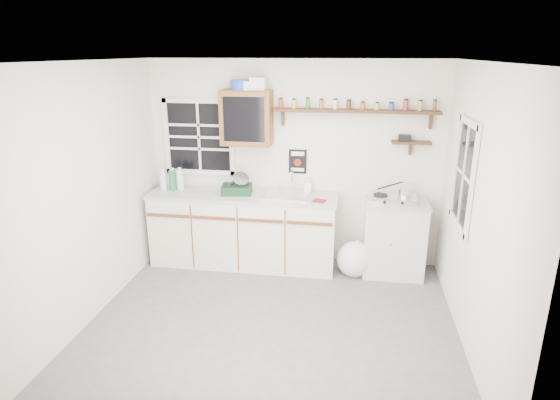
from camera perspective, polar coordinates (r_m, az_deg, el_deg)
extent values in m
cube|color=#525254|center=(4.83, -1.00, -14.74)|extent=(3.60, 3.20, 0.02)
cube|color=silver|center=(4.07, -1.19, 16.71)|extent=(3.60, 3.20, 0.02)
cube|color=silver|center=(4.93, -22.30, 0.68)|extent=(0.02, 3.20, 2.50)
cube|color=silver|center=(4.36, 23.03, -1.52)|extent=(0.02, 3.20, 2.50)
cube|color=silver|center=(5.82, 1.70, 4.49)|extent=(3.60, 0.02, 2.50)
cube|color=silver|center=(2.84, -6.88, -10.41)|extent=(3.60, 0.02, 2.50)
cube|color=beige|center=(5.87, -4.45, -3.72)|extent=(2.27, 0.60, 0.88)
cube|color=#93959A|center=(5.72, -4.55, 0.57)|extent=(2.31, 0.62, 0.04)
cube|color=brown|center=(5.76, -13.50, -1.86)|extent=(0.53, 0.02, 0.03)
cube|color=brown|center=(5.57, -8.09, -2.20)|extent=(0.53, 0.02, 0.03)
cube|color=brown|center=(5.44, -2.35, -2.54)|extent=(0.53, 0.02, 0.03)
cube|color=brown|center=(5.36, 3.61, -2.87)|extent=(0.53, 0.02, 0.03)
cube|color=#BABAB3|center=(5.77, 13.69, -4.59)|extent=(0.70, 0.55, 0.88)
cube|color=#93959A|center=(5.62, 14.02, -0.29)|extent=(0.73, 0.57, 0.03)
cube|color=silver|center=(5.62, 0.76, 0.56)|extent=(0.52, 0.44, 0.03)
cylinder|color=silver|center=(5.72, 1.49, 2.30)|extent=(0.02, 0.02, 0.28)
cylinder|color=silver|center=(5.63, 1.42, 3.41)|extent=(0.02, 0.14, 0.02)
cube|color=brown|center=(5.66, -4.08, 9.99)|extent=(0.60, 0.30, 0.65)
cube|color=black|center=(5.50, -4.46, 9.76)|extent=(0.48, 0.02, 0.52)
cylinder|color=#1945A6|center=(5.63, -4.84, 13.83)|extent=(0.24, 0.24, 0.11)
cube|color=silver|center=(5.59, -2.70, 13.99)|extent=(0.18, 0.15, 0.14)
cylinder|color=silver|center=(5.57, -4.13, 13.75)|extent=(0.12, 0.12, 0.10)
cube|color=#321F0E|center=(5.56, 9.19, 10.66)|extent=(1.91, 0.18, 0.04)
cube|color=#321F0E|center=(5.68, 0.35, 10.01)|extent=(0.03, 0.10, 0.18)
cube|color=#321F0E|center=(5.68, 17.90, 9.17)|extent=(0.03, 0.10, 0.18)
cylinder|color=red|center=(5.62, 0.09, 11.68)|extent=(0.04, 0.04, 0.11)
cylinder|color=black|center=(5.61, 0.09, 12.30)|extent=(0.04, 0.04, 0.02)
cylinder|color=gold|center=(5.60, 1.73, 11.61)|extent=(0.05, 0.05, 0.10)
cylinder|color=black|center=(5.59, 1.73, 12.19)|extent=(0.05, 0.05, 0.02)
cylinder|color=#267226|center=(5.58, 3.38, 11.65)|extent=(0.05, 0.05, 0.11)
cylinder|color=black|center=(5.57, 3.40, 12.31)|extent=(0.04, 0.04, 0.02)
cylinder|color=#99591E|center=(5.57, 5.05, 11.53)|extent=(0.05, 0.05, 0.10)
cylinder|color=black|center=(5.56, 5.06, 12.13)|extent=(0.05, 0.05, 0.02)
cylinder|color=silver|center=(5.56, 6.72, 11.49)|extent=(0.05, 0.05, 0.10)
cylinder|color=black|center=(5.55, 6.74, 12.11)|extent=(0.05, 0.05, 0.02)
cylinder|color=#4C2614|center=(5.55, 8.39, 11.38)|extent=(0.06, 0.06, 0.10)
cylinder|color=black|center=(5.55, 8.41, 11.96)|extent=(0.05, 0.05, 0.02)
cylinder|color=#B24C19|center=(5.55, 10.05, 11.20)|extent=(0.05, 0.05, 0.08)
cylinder|color=black|center=(5.55, 10.08, 11.68)|extent=(0.05, 0.05, 0.02)
cylinder|color=gold|center=(5.56, 11.72, 11.09)|extent=(0.04, 0.04, 0.07)
cylinder|color=black|center=(5.55, 11.75, 11.55)|extent=(0.04, 0.04, 0.02)
cylinder|color=#334C8C|center=(5.57, 13.39, 11.01)|extent=(0.06, 0.06, 0.08)
cylinder|color=black|center=(5.56, 13.42, 11.48)|extent=(0.05, 0.05, 0.02)
cylinder|color=maroon|center=(5.58, 15.06, 11.08)|extent=(0.06, 0.06, 0.11)
cylinder|color=black|center=(5.57, 15.11, 11.74)|extent=(0.05, 0.05, 0.02)
cylinder|color=#BF8C3F|center=(5.60, 16.70, 10.93)|extent=(0.06, 0.06, 0.10)
cylinder|color=black|center=(5.59, 16.75, 11.54)|extent=(0.05, 0.05, 0.02)
cylinder|color=brown|center=(5.62, 18.34, 10.85)|extent=(0.04, 0.04, 0.11)
cylinder|color=black|center=(5.61, 18.40, 11.51)|extent=(0.04, 0.04, 0.02)
cube|color=#321F0E|center=(5.66, 15.70, 6.77)|extent=(0.45, 0.15, 0.03)
cube|color=#321F0E|center=(5.71, 15.59, 6.06)|extent=(0.03, 0.08, 0.14)
cube|color=black|center=(5.64, 14.93, 7.31)|extent=(0.14, 0.10, 0.07)
cube|color=black|center=(5.79, 2.17, 4.71)|extent=(0.22, 0.01, 0.30)
cube|color=white|center=(5.76, 2.17, 5.66)|extent=(0.16, 0.00, 0.05)
cylinder|color=#A50C0C|center=(5.78, 2.16, 4.59)|extent=(0.09, 0.01, 0.09)
cube|color=white|center=(5.80, 2.15, 3.73)|extent=(0.16, 0.00, 0.04)
cube|color=black|center=(6.00, -9.83, 7.57)|extent=(0.85, 0.02, 0.90)
cube|color=silver|center=(6.00, -9.83, 7.57)|extent=(0.93, 0.03, 0.98)
cube|color=black|center=(4.82, 21.56, 2.88)|extent=(0.02, 0.70, 1.00)
cube|color=silver|center=(4.82, 21.56, 2.88)|extent=(0.03, 0.78, 1.08)
cylinder|color=silver|center=(6.00, -14.05, 2.33)|extent=(0.08, 0.08, 0.25)
cylinder|color=silver|center=(5.97, -14.15, 3.61)|extent=(0.04, 0.04, 0.03)
cylinder|color=#236B3A|center=(5.98, -12.96, 2.37)|extent=(0.08, 0.08, 0.25)
cylinder|color=silver|center=(5.95, -13.05, 3.66)|extent=(0.05, 0.05, 0.03)
cylinder|color=silver|center=(5.96, -12.07, 2.41)|extent=(0.09, 0.09, 0.25)
cylinder|color=silver|center=(5.93, -12.16, 3.74)|extent=(0.05, 0.05, 0.03)
cube|color=black|center=(5.72, -5.28, 1.31)|extent=(0.40, 0.32, 0.11)
cylinder|color=silver|center=(5.68, -4.87, 2.34)|extent=(0.28, 0.29, 0.22)
imported|color=silver|center=(5.73, 3.45, 1.85)|extent=(0.10, 0.10, 0.20)
cube|color=maroon|center=(5.42, 4.80, -0.08)|extent=(0.16, 0.15, 0.02)
cube|color=silver|center=(5.58, 13.55, 0.16)|extent=(0.57, 0.33, 0.07)
cylinder|color=black|center=(5.56, 12.16, 0.61)|extent=(0.17, 0.17, 0.01)
cylinder|color=black|center=(5.58, 14.99, 0.47)|extent=(0.17, 0.17, 0.01)
cylinder|color=silver|center=(5.57, 15.03, 0.96)|extent=(0.17, 0.17, 0.11)
cylinder|color=black|center=(5.62, 13.23, 1.72)|extent=(0.28, 0.23, 0.17)
ellipsoid|color=silver|center=(5.71, 9.08, -7.15)|extent=(0.42, 0.38, 0.44)
cone|color=silver|center=(5.63, 9.38, -5.29)|extent=(0.12, 0.12, 0.12)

